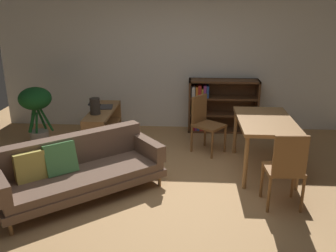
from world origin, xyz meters
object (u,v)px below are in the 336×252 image
Objects in this scene: media_console at (103,127)px; fabric_couch at (77,168)px; potted_floor_plant at (36,105)px; dining_table at (265,125)px; dining_chair_far at (205,121)px; open_laptop at (102,106)px; dining_chair_near at (286,167)px; bookshelf at (217,106)px; desk_speaker at (95,106)px.

fabric_couch is at bearing -87.38° from media_console.
potted_floor_plant is at bearing -177.48° from media_console.
dining_chair_far is (-0.81, 0.66, -0.18)m from dining_table.
fabric_couch is 1.93m from open_laptop.
dining_chair_near reaches higher than open_laptop.
open_laptop is at bearing 103.62° from media_console.
dining_chair_far is at bearing -3.25° from potted_floor_plant.
media_console is at bearing 2.52° from potted_floor_plant.
dining_table is (3.66, -0.82, 0.01)m from potted_floor_plant.
dining_chair_near is at bearing -77.82° from bookshelf.
desk_speaker is 0.27× the size of potted_floor_plant.
potted_floor_plant reaches higher than dining_chair_far.
dining_chair_near is (2.51, -0.17, 0.18)m from fabric_couch.
open_laptop is 0.42m from desk_speaker.
fabric_couch is 1.75m from media_console.
potted_floor_plant is 4.16m from dining_chair_near.
dining_chair_near is (2.59, -1.92, 0.24)m from media_console.
potted_floor_plant reaches higher than dining_chair_near.
dining_table is at bearing -39.17° from dining_chair_far.
dining_chair_far is at bearing -11.86° from open_laptop.
potted_floor_plant is at bearing 153.26° from dining_chair_near.
dining_chair_far is (1.78, 0.03, -0.23)m from desk_speaker.
desk_speaker is (-0.13, 1.50, 0.39)m from fabric_couch.
potted_floor_plant reaches higher than bookshelf.
bookshelf reaches higher than open_laptop.
dining_table is 1.06m from dining_chair_near.
dining_chair_far is at bearing -6.98° from media_console.
media_console is 1.19m from potted_floor_plant.
potted_floor_plant reaches higher than dining_table.
dining_chair_far reaches higher than open_laptop.
potted_floor_plant is at bearing 176.75° from dining_chair_far.
dining_chair_near is at bearing -26.74° from potted_floor_plant.
potted_floor_plant is at bearing 167.30° from dining_table.
media_console is at bearing 161.00° from dining_table.
open_laptop is 0.46× the size of dining_chair_near.
media_console is at bearing 92.62° from fabric_couch.
desk_speaker is at bearing -10.30° from potted_floor_plant.
dining_chair_far is 1.08m from bookshelf.
dining_chair_near is at bearing -36.54° from media_console.
desk_speaker is 0.21× the size of dining_table.
dining_table is at bearing 19.51° from fabric_couch.
potted_floor_plant is (-1.07, 0.19, -0.06)m from desk_speaker.
bookshelf is at bearing 27.83° from desk_speaker.
dining_table is at bearing -13.68° from desk_speaker.
open_laptop reaches higher than media_console.
open_laptop is at bearing 141.66° from dining_chair_near.
desk_speaker is 0.29× the size of dining_chair_far.
open_laptop is 0.47× the size of dining_chair_far.
dining_chair_near reaches higher than dining_chair_far.
fabric_couch is 3.22m from bookshelf.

